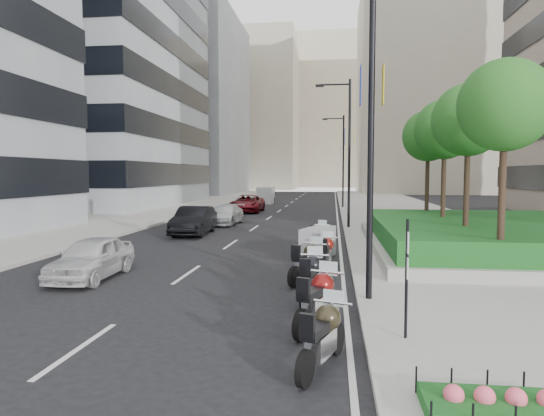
% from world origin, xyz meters
% --- Properties ---
extents(ground, '(160.00, 160.00, 0.00)m').
position_xyz_m(ground, '(0.00, 0.00, 0.00)').
color(ground, black).
rests_on(ground, ground).
extents(sidewalk_right, '(10.00, 100.00, 0.15)m').
position_xyz_m(sidewalk_right, '(9.00, 30.00, 0.07)').
color(sidewalk_right, '#9E9B93').
rests_on(sidewalk_right, ground).
extents(sidewalk_left, '(8.00, 100.00, 0.15)m').
position_xyz_m(sidewalk_left, '(-12.00, 30.00, 0.07)').
color(sidewalk_left, '#9E9B93').
rests_on(sidewalk_left, ground).
extents(lane_edge, '(0.12, 100.00, 0.01)m').
position_xyz_m(lane_edge, '(3.70, 30.00, 0.01)').
color(lane_edge, silver).
rests_on(lane_edge, ground).
extents(lane_centre, '(0.12, 100.00, 0.01)m').
position_xyz_m(lane_centre, '(-1.50, 30.00, 0.01)').
color(lane_centre, silver).
rests_on(lane_centre, ground).
extents(building_grey_mid, '(22.00, 26.00, 40.00)m').
position_xyz_m(building_grey_mid, '(-24.00, 38.00, 20.00)').
color(building_grey_mid, gray).
rests_on(building_grey_mid, ground).
extents(building_grey_far, '(22.00, 26.00, 30.00)m').
position_xyz_m(building_grey_far, '(-24.00, 70.00, 15.00)').
color(building_grey_far, gray).
rests_on(building_grey_far, ground).
extents(building_cream_right, '(28.00, 24.00, 36.00)m').
position_xyz_m(building_cream_right, '(22.00, 80.00, 18.00)').
color(building_cream_right, '#B7AD93').
rests_on(building_cream_right, ground).
extents(building_cream_left, '(26.00, 24.00, 34.00)m').
position_xyz_m(building_cream_left, '(-18.00, 100.00, 17.00)').
color(building_cream_left, '#B7AD93').
rests_on(building_cream_left, ground).
extents(building_cream_centre, '(30.00, 24.00, 38.00)m').
position_xyz_m(building_cream_centre, '(2.00, 120.00, 19.00)').
color(building_cream_centre, '#B7AD93').
rests_on(building_cream_centre, ground).
extents(planter, '(10.00, 14.00, 0.40)m').
position_xyz_m(planter, '(10.00, 10.00, 0.35)').
color(planter, '#9B9890').
rests_on(planter, sidewalk_right).
extents(hedge, '(9.40, 13.40, 0.80)m').
position_xyz_m(hedge, '(10.00, 10.00, 0.95)').
color(hedge, '#124018').
rests_on(hedge, planter).
extents(flower_bed, '(2.00, 1.00, 0.20)m').
position_xyz_m(flower_bed, '(5.60, -5.00, 0.25)').
color(flower_bed, '#124018').
rests_on(flower_bed, sidewalk_right).
extents(tree_0, '(2.80, 2.80, 6.30)m').
position_xyz_m(tree_0, '(8.50, 4.00, 5.42)').
color(tree_0, '#332319').
rests_on(tree_0, planter).
extents(tree_1, '(2.80, 2.80, 6.30)m').
position_xyz_m(tree_1, '(8.50, 8.00, 5.42)').
color(tree_1, '#332319').
rests_on(tree_1, planter).
extents(tree_2, '(2.80, 2.80, 6.30)m').
position_xyz_m(tree_2, '(8.50, 12.00, 5.42)').
color(tree_2, '#332319').
rests_on(tree_2, planter).
extents(tree_3, '(2.80, 2.80, 6.30)m').
position_xyz_m(tree_3, '(8.50, 16.00, 5.42)').
color(tree_3, '#332319').
rests_on(tree_3, planter).
extents(lamp_post_0, '(2.34, 0.45, 9.00)m').
position_xyz_m(lamp_post_0, '(4.14, 1.00, 5.07)').
color(lamp_post_0, black).
rests_on(lamp_post_0, ground).
extents(lamp_post_1, '(2.34, 0.45, 9.00)m').
position_xyz_m(lamp_post_1, '(4.14, 18.00, 5.07)').
color(lamp_post_1, black).
rests_on(lamp_post_1, ground).
extents(lamp_post_2, '(2.34, 0.45, 9.00)m').
position_xyz_m(lamp_post_2, '(4.14, 36.00, 5.07)').
color(lamp_post_2, black).
rests_on(lamp_post_2, ground).
extents(parking_sign, '(0.06, 0.32, 2.50)m').
position_xyz_m(parking_sign, '(4.80, -2.00, 1.46)').
color(parking_sign, black).
rests_on(parking_sign, ground).
extents(motorcycle_0, '(0.93, 2.08, 1.08)m').
position_xyz_m(motorcycle_0, '(3.21, -3.36, 0.57)').
color(motorcycle_0, black).
rests_on(motorcycle_0, ground).
extents(motorcycle_1, '(1.06, 2.27, 1.18)m').
position_xyz_m(motorcycle_1, '(3.06, -1.17, 0.63)').
color(motorcycle_1, black).
rests_on(motorcycle_1, ground).
extents(motorcycle_2, '(0.79, 2.36, 1.18)m').
position_xyz_m(motorcycle_2, '(2.80, 1.10, 0.63)').
color(motorcycle_2, black).
rests_on(motorcycle_2, ground).
extents(motorcycle_3, '(1.14, 2.19, 1.17)m').
position_xyz_m(motorcycle_3, '(2.60, 3.35, 0.62)').
color(motorcycle_3, black).
rests_on(motorcycle_3, ground).
extents(motorcycle_4, '(0.73, 2.19, 1.09)m').
position_xyz_m(motorcycle_4, '(3.13, 5.54, 0.58)').
color(motorcycle_4, black).
rests_on(motorcycle_4, ground).
extents(motorcycle_5, '(1.43, 2.20, 1.24)m').
position_xyz_m(motorcycle_5, '(2.77, 7.61, 0.62)').
color(motorcycle_5, black).
rests_on(motorcycle_5, ground).
extents(motorcycle_6, '(0.85, 2.16, 1.10)m').
position_xyz_m(motorcycle_6, '(2.75, 9.77, 0.59)').
color(motorcycle_6, black).
rests_on(motorcycle_6, ground).
extents(car_a, '(1.69, 4.01, 1.35)m').
position_xyz_m(car_a, '(-4.36, 3.01, 0.68)').
color(car_a, silver).
rests_on(car_a, ground).
extents(car_b, '(1.80, 4.80, 1.56)m').
position_xyz_m(car_b, '(-4.29, 14.37, 0.78)').
color(car_b, black).
rests_on(car_b, ground).
extents(car_c, '(2.11, 4.55, 1.29)m').
position_xyz_m(car_c, '(-3.79, 20.03, 0.64)').
color(car_c, white).
rests_on(car_c, ground).
extents(car_d, '(2.60, 5.52, 1.53)m').
position_xyz_m(car_d, '(-4.13, 30.32, 0.76)').
color(car_d, maroon).
rests_on(car_d, ground).
extents(delivery_van, '(1.83, 4.50, 1.87)m').
position_xyz_m(delivery_van, '(-4.26, 42.88, 0.87)').
color(delivery_van, '#BDBDBF').
rests_on(delivery_van, ground).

